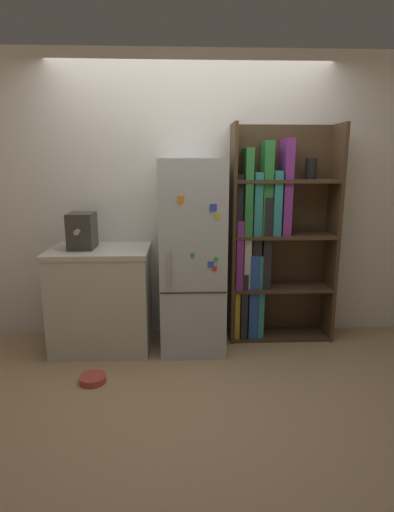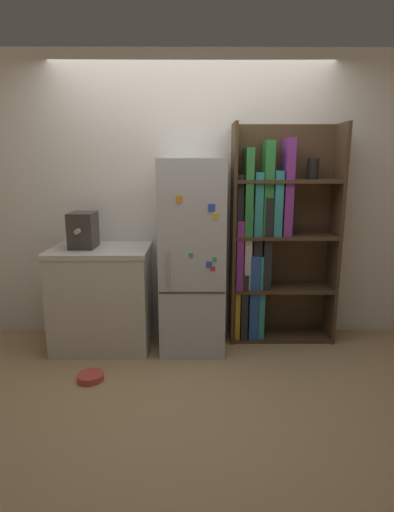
{
  "view_description": "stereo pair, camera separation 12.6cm",
  "coord_description": "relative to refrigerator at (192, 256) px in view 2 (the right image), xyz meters",
  "views": [
    {
      "loc": [
        -0.1,
        -3.27,
        1.61
      ],
      "look_at": [
        0.04,
        0.15,
        0.83
      ],
      "focal_mm": 28.0,
      "sensor_mm": 36.0,
      "label": 1
    },
    {
      "loc": [
        0.02,
        -3.27,
        1.61
      ],
      "look_at": [
        0.04,
        0.15,
        0.83
      ],
      "focal_mm": 28.0,
      "sensor_mm": 36.0,
      "label": 2
    }
  ],
  "objects": [
    {
      "name": "ground_plane",
      "position": [
        0.0,
        -0.14,
        -0.83
      ],
      "size": [
        16.0,
        16.0,
        0.0
      ],
      "primitive_type": "plane",
      "color": "tan"
    },
    {
      "name": "wall_back",
      "position": [
        0.0,
        0.34,
        0.47
      ],
      "size": [
        8.0,
        0.05,
        2.6
      ],
      "color": "white",
      "rests_on": "ground_plane"
    },
    {
      "name": "refrigerator",
      "position": [
        0.0,
        0.0,
        0.0
      ],
      "size": [
        0.55,
        0.65,
        1.66
      ],
      "color": "silver",
      "rests_on": "ground_plane"
    },
    {
      "name": "bookshelf",
      "position": [
        0.7,
        0.18,
        0.11
      ],
      "size": [
        0.96,
        0.33,
        1.97
      ],
      "color": "#4C3823",
      "rests_on": "ground_plane"
    },
    {
      "name": "kitchen_counter",
      "position": [
        -0.81,
        0.01,
        -0.38
      ],
      "size": [
        0.86,
        0.63,
        0.91
      ],
      "color": "beige",
      "rests_on": "ground_plane"
    },
    {
      "name": "espresso_machine",
      "position": [
        -0.95,
        0.02,
        0.23
      ],
      "size": [
        0.21,
        0.34,
        0.31
      ],
      "color": "#38332D",
      "rests_on": "kitchen_counter"
    },
    {
      "name": "pet_bowl",
      "position": [
        -0.78,
        -0.63,
        -0.8
      ],
      "size": [
        0.2,
        0.2,
        0.05
      ],
      "color": "#D84C3F",
      "rests_on": "ground_plane"
    }
  ]
}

